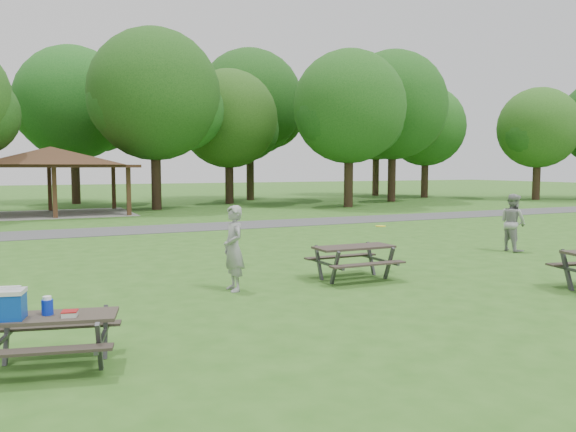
# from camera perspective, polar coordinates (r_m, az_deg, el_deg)

# --- Properties ---
(ground) EXTENTS (160.00, 160.00, 0.00)m
(ground) POSITION_cam_1_polar(r_m,az_deg,el_deg) (11.51, 4.12, -8.23)
(ground) COLOR #2D5F1B
(ground) RESTS_ON ground
(asphalt_path) EXTENTS (120.00, 3.20, 0.02)m
(asphalt_path) POSITION_cam_1_polar(r_m,az_deg,el_deg) (24.51, -12.26, -1.25)
(asphalt_path) COLOR #444446
(asphalt_path) RESTS_ON ground
(pavilion) EXTENTS (8.60, 7.01, 3.76)m
(pavilion) POSITION_cam_1_polar(r_m,az_deg,el_deg) (33.77, -22.96, 5.34)
(pavilion) COLOR #3D2216
(pavilion) RESTS_ON ground
(tree_row_e) EXTENTS (8.40, 8.00, 11.02)m
(tree_row_e) POSITION_cam_1_polar(r_m,az_deg,el_deg) (35.83, -13.25, 11.52)
(tree_row_e) COLOR black
(tree_row_e) RESTS_ON ground
(tree_row_f) EXTENTS (7.35, 7.00, 9.55)m
(tree_row_f) POSITION_cam_1_polar(r_m,az_deg,el_deg) (40.74, -5.93, 9.49)
(tree_row_f) COLOR black
(tree_row_f) RESTS_ON ground
(tree_row_g) EXTENTS (7.77, 7.40, 10.25)m
(tree_row_g) POSITION_cam_1_polar(r_m,az_deg,el_deg) (37.52, 6.33, 10.62)
(tree_row_g) COLOR black
(tree_row_g) RESTS_ON ground
(tree_row_h) EXTENTS (8.61, 8.20, 11.37)m
(tree_row_h) POSITION_cam_1_polar(r_m,az_deg,el_deg) (43.82, 10.69, 10.67)
(tree_row_h) COLOR black
(tree_row_h) RESTS_ON ground
(tree_row_i) EXTENTS (7.14, 6.80, 9.52)m
(tree_row_i) POSITION_cam_1_polar(r_m,az_deg,el_deg) (50.13, 13.87, 8.61)
(tree_row_i) COLOR #2F1E15
(tree_row_i) RESTS_ON ground
(tree_row_j) EXTENTS (6.72, 6.40, 8.96)m
(tree_row_j) POSITION_cam_1_polar(r_m,az_deg,el_deg) (49.65, 24.12, 7.95)
(tree_row_j) COLOR #311F15
(tree_row_j) RESTS_ON ground
(tree_deep_b) EXTENTS (8.40, 8.00, 11.13)m
(tree_deep_b) POSITION_cam_1_polar(r_m,az_deg,el_deg) (43.13, -20.85, 10.34)
(tree_deep_b) COLOR black
(tree_deep_b) RESTS_ON ground
(tree_deep_c) EXTENTS (8.82, 8.40, 11.90)m
(tree_deep_c) POSITION_cam_1_polar(r_m,az_deg,el_deg) (45.21, -3.79, 11.10)
(tree_deep_c) COLOR black
(tree_deep_c) RESTS_ON ground
(tree_deep_d) EXTENTS (8.40, 8.00, 11.27)m
(tree_deep_d) POSITION_cam_1_polar(r_m,az_deg,el_deg) (52.63, 9.05, 9.73)
(tree_deep_d) COLOR #312016
(tree_deep_d) RESTS_ON ground
(picnic_table_near) EXTENTS (1.93, 1.69, 1.15)m
(picnic_table_near) POSITION_cam_1_polar(r_m,az_deg,el_deg) (8.07, -24.14, -9.57)
(picnic_table_near) COLOR #312A23
(picnic_table_near) RESTS_ON ground
(picnic_table_middle) EXTENTS (1.90, 1.55, 0.81)m
(picnic_table_middle) POSITION_cam_1_polar(r_m,az_deg,el_deg) (13.25, 6.71, -3.85)
(picnic_table_middle) COLOR #2F2622
(picnic_table_middle) RESTS_ON ground
(frisbee_in_flight) EXTENTS (0.35, 0.35, 0.02)m
(frisbee_in_flight) POSITION_cam_1_polar(r_m,az_deg,el_deg) (14.49, 9.39, -1.02)
(frisbee_in_flight) COLOR yellow
(frisbee_in_flight) RESTS_ON ground
(frisbee_thrower) EXTENTS (0.45, 0.68, 1.83)m
(frisbee_thrower) POSITION_cam_1_polar(r_m,az_deg,el_deg) (11.97, -5.55, -3.28)
(frisbee_thrower) COLOR gray
(frisbee_thrower) RESTS_ON ground
(frisbee_catcher) EXTENTS (0.74, 0.92, 1.80)m
(frisbee_catcher) POSITION_cam_1_polar(r_m,az_deg,el_deg) (18.88, 21.87, -0.62)
(frisbee_catcher) COLOR #97979A
(frisbee_catcher) RESTS_ON ground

